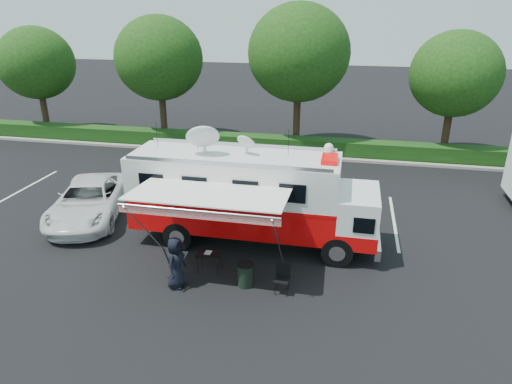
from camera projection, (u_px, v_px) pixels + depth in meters
ground_plane at (253, 242)px, 17.78m from camera, size 120.00×120.00×0.00m
back_border at (317, 70)px, 27.38m from camera, size 60.00×6.14×8.87m
stall_lines at (257, 210)px, 20.60m from camera, size 24.12×5.50×0.01m
command_truck at (251, 196)px, 17.08m from camera, size 9.29×2.56×4.46m
awning at (207, 198)px, 14.47m from camera, size 5.07×2.62×3.06m
white_suv at (92, 217)px, 19.84m from camera, size 4.05×6.23×1.59m
person at (178, 286)px, 14.96m from camera, size 0.67×0.93×1.76m
folding_table at (209, 255)px, 15.52m from camera, size 0.92×0.71×0.73m
folding_chair at (283, 275)px, 14.52m from camera, size 0.52×0.54×0.99m
trash_bin at (245, 275)px, 14.85m from camera, size 0.54×0.54×0.81m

